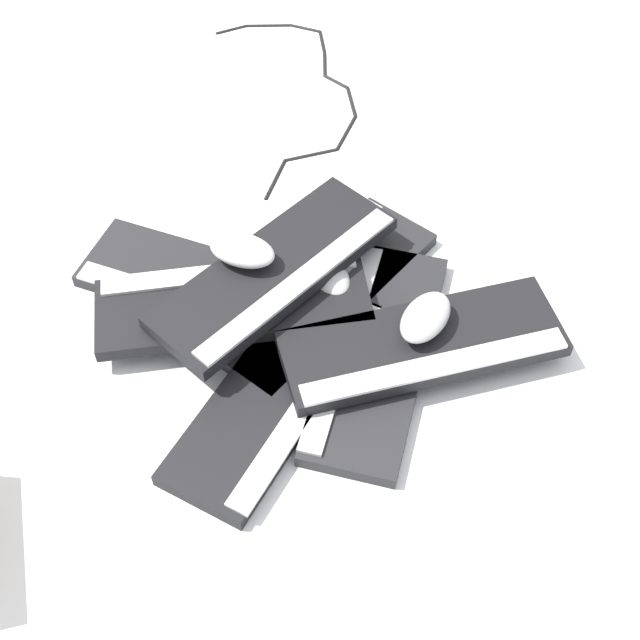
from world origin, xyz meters
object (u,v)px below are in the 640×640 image
(keyboard_4, at_px, (233,302))
(keyboard_5, at_px, (423,345))
(mouse_1, at_px, (327,269))
(keyboard_1, at_px, (277,390))
(keyboard_0, at_px, (208,287))
(keyboard_2, at_px, (376,354))
(mouse_3, at_px, (242,250))
(keyboard_6, at_px, (275,271))
(mouse_0, at_px, (425,317))
(mouse_2, at_px, (327,274))
(keyboard_3, at_px, (323,291))

(keyboard_4, xyz_separation_m, keyboard_5, (-0.31, 0.03, 0.00))
(mouse_1, bearing_deg, keyboard_1, 40.64)
(keyboard_0, relative_size, keyboard_5, 1.00)
(keyboard_2, distance_m, keyboard_4, 0.25)
(keyboard_4, relative_size, mouse_3, 4.23)
(keyboard_6, bearing_deg, keyboard_1, 102.03)
(keyboard_1, distance_m, mouse_3, 0.23)
(keyboard_6, height_order, mouse_0, mouse_0)
(keyboard_4, xyz_separation_m, mouse_3, (-0.01, -0.06, 0.07))
(keyboard_4, xyz_separation_m, mouse_0, (-0.31, 0.00, 0.04))
(mouse_0, bearing_deg, keyboard_0, 104.17)
(keyboard_6, bearing_deg, keyboard_2, 152.98)
(keyboard_0, bearing_deg, mouse_1, -167.51)
(keyboard_0, distance_m, keyboard_4, 0.08)
(keyboard_5, relative_size, keyboard_6, 1.03)
(keyboard_4, bearing_deg, mouse_2, -149.50)
(mouse_0, distance_m, mouse_3, 0.31)
(keyboard_5, xyz_separation_m, mouse_1, (0.17, -0.12, 0.01))
(keyboard_4, distance_m, mouse_3, 0.09)
(keyboard_6, distance_m, mouse_0, 0.26)
(mouse_0, bearing_deg, keyboard_3, 88.05)
(keyboard_2, xyz_separation_m, keyboard_6, (0.18, -0.09, 0.06))
(keyboard_2, relative_size, keyboard_6, 1.00)
(keyboard_3, distance_m, keyboard_4, 0.16)
(mouse_0, bearing_deg, mouse_1, 82.93)
(keyboard_0, distance_m, keyboard_2, 0.31)
(keyboard_1, bearing_deg, keyboard_3, -99.54)
(keyboard_1, relative_size, mouse_2, 4.23)
(keyboard_0, xyz_separation_m, keyboard_6, (-0.12, -0.00, 0.06))
(keyboard_0, height_order, keyboard_5, keyboard_5)
(keyboard_3, bearing_deg, keyboard_5, 149.18)
(mouse_1, xyz_separation_m, mouse_2, (-0.00, 0.01, 0.00))
(keyboard_2, relative_size, mouse_2, 4.09)
(keyboard_4, bearing_deg, keyboard_6, -139.01)
(keyboard_0, xyz_separation_m, mouse_1, (-0.20, -0.04, 0.04))
(keyboard_2, bearing_deg, keyboard_4, -9.33)
(mouse_0, bearing_deg, keyboard_2, 139.35)
(keyboard_4, distance_m, keyboard_6, 0.09)
(keyboard_0, xyz_separation_m, keyboard_2, (-0.30, 0.09, 0.00))
(keyboard_0, distance_m, mouse_3, 0.12)
(mouse_2, bearing_deg, mouse_3, 62.26)
(keyboard_6, height_order, mouse_1, keyboard_6)
(mouse_1, bearing_deg, keyboard_3, 41.05)
(mouse_0, relative_size, mouse_1, 1.00)
(mouse_1, bearing_deg, keyboard_2, 87.66)
(mouse_3, bearing_deg, keyboard_2, 168.41)
(keyboard_1, relative_size, keyboard_3, 1.02)
(keyboard_4, height_order, mouse_1, mouse_1)
(mouse_2, bearing_deg, keyboard_6, 71.74)
(mouse_0, bearing_deg, keyboard_5, -152.76)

